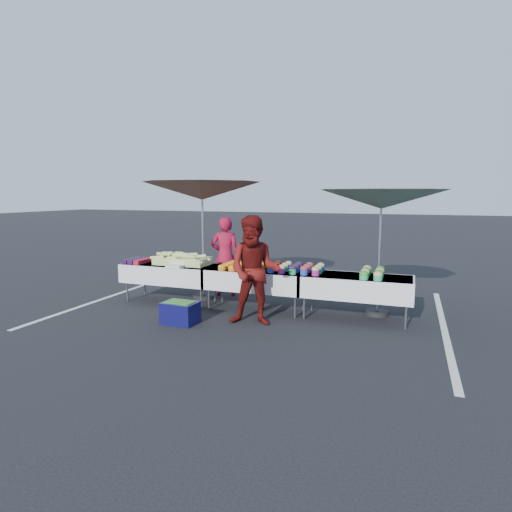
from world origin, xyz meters
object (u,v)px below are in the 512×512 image
(umbrella_right, at_px, (382,200))
(storage_bin, at_px, (180,312))
(umbrella_left, at_px, (202,192))
(table_right, at_px, (356,286))
(customer, at_px, (255,271))
(table_left, at_px, (171,272))
(table_center, at_px, (256,278))
(vendor, at_px, (225,256))

(umbrella_right, height_order, storage_bin, umbrella_right)
(umbrella_left, xyz_separation_m, umbrella_right, (3.41, -0.00, -0.15))
(table_right, relative_size, customer, 1.04)
(table_left, xyz_separation_m, table_center, (1.80, 0.00, 0.00))
(table_left, relative_size, vendor, 1.12)
(table_left, height_order, umbrella_left, umbrella_left)
(table_right, height_order, customer, customer)
(vendor, distance_m, umbrella_left, 1.43)
(table_right, distance_m, umbrella_left, 3.48)
(customer, bearing_deg, table_center, 98.81)
(storage_bin, bearing_deg, vendor, 95.96)
(vendor, bearing_deg, table_right, 143.13)
(table_left, distance_m, table_right, 3.60)
(table_center, xyz_separation_m, umbrella_right, (2.13, 0.40, 1.43))
(storage_bin, bearing_deg, customer, 20.94)
(vendor, bearing_deg, table_center, 119.64)
(table_center, relative_size, customer, 1.04)
(umbrella_right, bearing_deg, umbrella_left, 180.00)
(table_left, xyz_separation_m, umbrella_left, (0.52, 0.40, 1.58))
(customer, distance_m, storage_bin, 1.42)
(table_left, height_order, storage_bin, table_left)
(vendor, height_order, storage_bin, vendor)
(table_right, xyz_separation_m, customer, (-1.51, -0.85, 0.31))
(umbrella_left, bearing_deg, customer, -38.65)
(table_center, bearing_deg, table_right, 0.00)
(customer, distance_m, umbrella_left, 2.37)
(table_left, height_order, vendor, vendor)
(table_center, relative_size, umbrella_right, 0.78)
(customer, height_order, umbrella_right, umbrella_right)
(table_right, height_order, umbrella_left, umbrella_left)
(vendor, relative_size, customer, 0.93)
(table_center, relative_size, umbrella_left, 0.60)
(table_left, relative_size, storage_bin, 3.21)
(customer, height_order, storage_bin, customer)
(vendor, bearing_deg, umbrella_left, 37.25)
(table_left, bearing_deg, vendor, 46.21)
(customer, height_order, umbrella_left, umbrella_left)
(umbrella_left, bearing_deg, vendor, 57.36)
(table_left, height_order, customer, customer)
(storage_bin, bearing_deg, table_right, 27.53)
(table_center, distance_m, umbrella_left, 2.07)
(table_left, bearing_deg, customer, -22.15)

